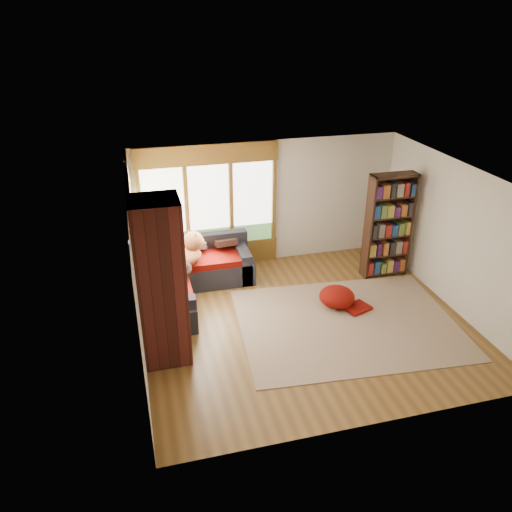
{
  "coord_description": "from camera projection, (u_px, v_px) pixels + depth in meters",
  "views": [
    {
      "loc": [
        -2.65,
        -6.84,
        4.9
      ],
      "look_at": [
        -0.66,
        0.85,
        0.95
      ],
      "focal_mm": 35.0,
      "sensor_mm": 36.0,
      "label": 1
    }
  ],
  "objects": [
    {
      "name": "floor",
      "position": [
        304.0,
        321.0,
        8.71
      ],
      "size": [
        5.5,
        5.5,
        0.0
      ],
      "primitive_type": "plane",
      "color": "brown",
      "rests_on": "ground"
    },
    {
      "name": "dog_tan",
      "position": [
        183.0,
        254.0,
        9.29
      ],
      "size": [
        1.07,
        0.94,
        0.52
      ],
      "rotation": [
        0.0,
        0.0,
        0.51
      ],
      "color": "brown",
      "rests_on": "sectional_sofa"
    },
    {
      "name": "wall_front",
      "position": [
        379.0,
        344.0,
        5.96
      ],
      "size": [
        5.5,
        0.04,
        2.6
      ],
      "primitive_type": "cube",
      "color": "silver",
      "rests_on": "ground"
    },
    {
      "name": "dog_brindle",
      "position": [
        177.0,
        263.0,
        9.06
      ],
      "size": [
        0.61,
        0.84,
        0.42
      ],
      "rotation": [
        0.0,
        0.0,
        1.77
      ],
      "color": "black",
      "rests_on": "sectional_sofa"
    },
    {
      "name": "brick_chimney",
      "position": [
        161.0,
        283.0,
        7.29
      ],
      "size": [
        0.7,
        0.7,
        2.6
      ],
      "primitive_type": "cube",
      "color": "#471914",
      "rests_on": "ground"
    },
    {
      "name": "windows_left",
      "position": [
        134.0,
        240.0,
        8.54
      ],
      "size": [
        0.1,
        2.62,
        1.9
      ],
      "color": "brown",
      "rests_on": "wall_left"
    },
    {
      "name": "wall_left",
      "position": [
        136.0,
        275.0,
        7.51
      ],
      "size": [
        0.04,
        5.0,
        2.6
      ],
      "primitive_type": "cube",
      "color": "silver",
      "rests_on": "ground"
    },
    {
      "name": "roller_blind",
      "position": [
        132.0,
        201.0,
        9.08
      ],
      "size": [
        0.03,
        0.72,
        0.9
      ],
      "primitive_type": "cube",
      "color": "#6E8951",
      "rests_on": "wall_left"
    },
    {
      "name": "area_rug",
      "position": [
        347.0,
        323.0,
        8.66
      ],
      "size": [
        3.93,
        3.13,
        0.01
      ],
      "primitive_type": "cube",
      "rotation": [
        0.0,
        0.0,
        -0.08
      ],
      "color": "beige",
      "rests_on": "ground"
    },
    {
      "name": "sectional_sofa",
      "position": [
        180.0,
        275.0,
        9.61
      ],
      "size": [
        2.2,
        2.2,
        0.8
      ],
      "rotation": [
        0.0,
        0.0,
        -0.04
      ],
      "color": "black",
      "rests_on": "ground"
    },
    {
      "name": "throw_pillows",
      "position": [
        183.0,
        252.0,
        9.47
      ],
      "size": [
        1.98,
        1.68,
        0.45
      ],
      "color": "#35201A",
      "rests_on": "sectional_sofa"
    },
    {
      "name": "ceiling",
      "position": [
        312.0,
        178.0,
        7.55
      ],
      "size": [
        5.5,
        5.5,
        0.0
      ],
      "primitive_type": "plane",
      "color": "white"
    },
    {
      "name": "bookshelf",
      "position": [
        388.0,
        226.0,
        9.8
      ],
      "size": [
        0.91,
        0.3,
        2.12
      ],
      "color": "#341B11",
      "rests_on": "ground"
    },
    {
      "name": "windows_back",
      "position": [
        209.0,
        206.0,
        9.98
      ],
      "size": [
        2.82,
        0.1,
        1.9
      ],
      "color": "brown",
      "rests_on": "wall_back"
    },
    {
      "name": "wall_back",
      "position": [
        267.0,
        203.0,
        10.29
      ],
      "size": [
        5.5,
        0.04,
        2.6
      ],
      "primitive_type": "cube",
      "color": "silver",
      "rests_on": "ground"
    },
    {
      "name": "pouf",
      "position": [
        337.0,
        296.0,
        9.11
      ],
      "size": [
        0.68,
        0.68,
        0.35
      ],
      "primitive_type": "ellipsoid",
      "rotation": [
        0.0,
        0.0,
        0.04
      ],
      "color": "maroon",
      "rests_on": "area_rug"
    },
    {
      "name": "wall_right",
      "position": [
        456.0,
        237.0,
        8.75
      ],
      "size": [
        0.04,
        5.0,
        2.6
      ],
      "primitive_type": "cube",
      "color": "silver",
      "rests_on": "ground"
    }
  ]
}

